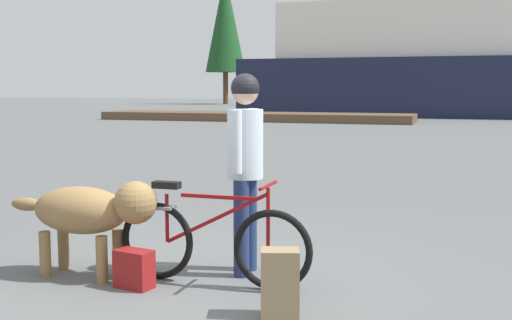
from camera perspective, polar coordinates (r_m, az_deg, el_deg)
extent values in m
plane|color=#595B5B|center=(5.73, -5.23, -10.59)|extent=(160.00, 160.00, 0.00)
torus|color=black|center=(5.34, 1.49, -8.03)|extent=(0.68, 0.06, 0.68)
torus|color=black|center=(5.72, -8.79, -7.11)|extent=(0.68, 0.06, 0.68)
cube|color=maroon|center=(5.40, -3.38, -3.31)|extent=(0.68, 0.03, 0.03)
cube|color=maroon|center=(5.45, -3.56, -5.21)|extent=(0.91, 0.03, 0.49)
cylinder|color=maroon|center=(5.63, -7.92, -5.12)|extent=(0.03, 0.03, 0.42)
cylinder|color=maroon|center=(5.29, 1.08, -5.27)|extent=(0.03, 0.03, 0.52)
cube|color=black|center=(5.58, -7.97, -2.21)|extent=(0.24, 0.10, 0.06)
cylinder|color=maroon|center=(5.24, 1.09, -2.28)|extent=(0.03, 0.44, 0.03)
cube|color=slate|center=(5.67, -9.03, -4.14)|extent=(0.36, 0.14, 0.02)
cylinder|color=navy|center=(5.91, -0.60, -5.66)|extent=(0.14, 0.14, 0.87)
cylinder|color=navy|center=(5.71, -1.31, -6.11)|extent=(0.14, 0.14, 0.87)
cylinder|color=silver|center=(5.70, -0.96, 1.44)|extent=(0.32, 0.32, 0.62)
cylinder|color=silver|center=(5.90, -0.26, 1.97)|extent=(0.09, 0.09, 0.54)
cylinder|color=silver|center=(5.49, -1.72, 1.62)|extent=(0.09, 0.09, 0.54)
sphere|color=tan|center=(5.68, -0.97, 6.13)|extent=(0.24, 0.24, 0.24)
sphere|color=black|center=(5.68, -0.97, 6.44)|extent=(0.25, 0.25, 0.25)
ellipsoid|color=olive|center=(5.91, -15.34, -4.32)|extent=(0.90, 0.49, 0.42)
sphere|color=olive|center=(5.61, -10.66, -3.75)|extent=(0.37, 0.37, 0.37)
ellipsoid|color=olive|center=(6.23, -19.74, -3.72)|extent=(0.32, 0.12, 0.12)
cylinder|color=olive|center=(5.95, -12.16, -8.00)|extent=(0.10, 0.10, 0.41)
cylinder|color=olive|center=(5.73, -13.55, -8.62)|extent=(0.10, 0.10, 0.41)
cylinder|color=olive|center=(6.26, -16.76, -7.42)|extent=(0.10, 0.10, 0.41)
cylinder|color=olive|center=(6.04, -18.25, -7.97)|extent=(0.10, 0.10, 0.41)
cube|color=#8C7251|center=(4.78, 2.15, -10.89)|extent=(0.33, 0.27, 0.50)
cube|color=maroon|center=(5.55, -10.80, -9.50)|extent=(0.35, 0.24, 0.32)
cube|color=brown|center=(32.12, -0.18, 3.88)|extent=(15.71, 2.93, 0.40)
cube|color=#191E38|center=(39.49, 15.57, 6.24)|extent=(22.02, 8.04, 3.30)
cube|color=silver|center=(39.62, 15.72, 10.94)|extent=(17.62, 6.75, 3.20)
ellipsoid|color=navy|center=(39.61, 8.72, 4.67)|extent=(6.38, 1.79, 0.90)
cylinder|color=#B2B2B7|center=(39.76, 8.85, 11.72)|extent=(0.14, 0.14, 8.88)
cylinder|color=#B2B2B7|center=(39.76, 7.39, 7.07)|extent=(2.87, 0.10, 0.10)
cylinder|color=#4C331E|center=(63.09, -2.72, 6.41)|extent=(0.50, 0.50, 3.12)
cone|color=#19471E|center=(63.40, -2.75, 12.20)|extent=(3.88, 3.88, 9.66)
cylinder|color=#4C331E|center=(58.09, 16.59, 6.10)|extent=(0.49, 0.49, 3.06)
cone|color=#1E4C28|center=(58.33, 16.77, 11.43)|extent=(4.29, 4.29, 7.77)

